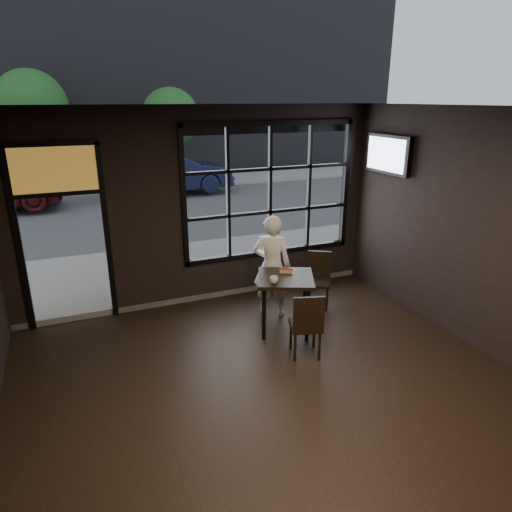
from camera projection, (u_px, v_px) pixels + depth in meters
name	position (u px, v px, depth m)	size (l,w,h in m)	color
floor	(301.00, 427.00, 4.82)	(6.00, 7.00, 0.02)	black
ceiling	(314.00, 108.00, 3.77)	(6.00, 7.00, 0.02)	black
window_frame	(270.00, 191.00, 7.72)	(3.06, 0.12, 2.28)	black
stained_transom	(54.00, 169.00, 6.33)	(1.20, 0.06, 0.70)	orange
street_asphalt	(101.00, 160.00, 25.74)	(60.00, 41.00, 0.04)	#545456
building_across	(85.00, 7.00, 22.40)	(28.00, 12.00, 15.00)	#5B5956
cafe_table	(285.00, 303.00, 6.70)	(0.79, 0.79, 0.86)	black
chair_near	(305.00, 323.00, 6.03)	(0.40, 0.40, 0.93)	black
chair_window	(318.00, 281.00, 7.46)	(0.39, 0.39, 0.91)	black
man	(272.00, 266.00, 7.07)	(0.59, 0.39, 1.63)	white
hotdog	(286.00, 271.00, 6.70)	(0.20, 0.08, 0.06)	tan
cup	(274.00, 280.00, 6.32)	(0.12, 0.12, 0.10)	silver
tv	(388.00, 154.00, 7.42)	(0.12, 1.06, 0.62)	black
navy_car	(171.00, 173.00, 16.06)	(1.48, 4.23, 1.39)	#111736
tree_left	(31.00, 106.00, 16.06)	(2.50, 2.50, 4.27)	#332114
tree_right	(170.00, 117.00, 17.35)	(2.16, 2.16, 3.69)	#332114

